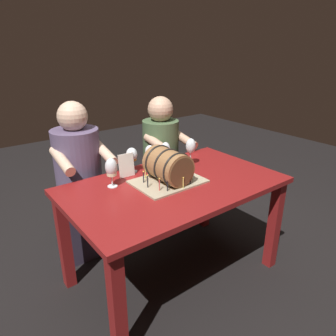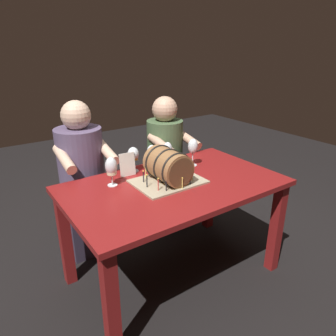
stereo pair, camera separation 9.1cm
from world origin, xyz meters
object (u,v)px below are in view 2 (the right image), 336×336
at_px(wine_glass_amber, 133,155).
at_px(dining_table, 174,198).
at_px(wine_glass_white, 111,167).
at_px(wine_glass_red, 168,150).
at_px(wine_glass_rose, 152,152).
at_px(barrel_cake, 168,167).
at_px(menu_card, 127,165).
at_px(person_seated_right, 165,168).
at_px(person_seated_left, 84,185).
at_px(wine_glass_empty, 193,147).

bearing_deg(wine_glass_amber, dining_table, -71.13).
height_order(wine_glass_white, wine_glass_red, wine_glass_white).
xyz_separation_m(wine_glass_red, wine_glass_rose, (-0.10, 0.05, -0.01)).
bearing_deg(barrel_cake, wine_glass_rose, 77.20).
xyz_separation_m(barrel_cake, wine_glass_white, (-0.32, 0.16, 0.02)).
distance_m(menu_card, person_seated_right, 0.73).
bearing_deg(wine_glass_red, person_seated_left, 144.79).
distance_m(wine_glass_amber, person_seated_right, 0.67).
xyz_separation_m(wine_glass_white, menu_card, (0.16, 0.09, -0.04)).
bearing_deg(wine_glass_empty, person_seated_right, 80.62).
distance_m(barrel_cake, wine_glass_empty, 0.36).
distance_m(dining_table, barrel_cake, 0.22).
height_order(menu_card, person_seated_left, person_seated_left).
relative_size(barrel_cake, wine_glass_empty, 2.15).
bearing_deg(barrel_cake, person_seated_right, 57.26).
height_order(wine_glass_rose, person_seated_right, person_seated_right).
relative_size(wine_glass_empty, person_seated_left, 0.17).
bearing_deg(person_seated_left, barrel_cake, -60.58).
bearing_deg(dining_table, wine_glass_empty, 31.90).
bearing_deg(wine_glass_rose, barrel_cake, -102.80).
relative_size(dining_table, wine_glass_amber, 7.90).
height_order(dining_table, barrel_cake, barrel_cake).
height_order(wine_glass_rose, menu_card, wine_glass_rose).
bearing_deg(wine_glass_rose, wine_glass_empty, -31.71).
xyz_separation_m(dining_table, person_seated_right, (0.38, 0.66, -0.09)).
relative_size(dining_table, wine_glass_white, 7.36).
height_order(wine_glass_amber, wine_glass_red, wine_glass_red).
xyz_separation_m(wine_glass_rose, person_seated_right, (0.33, 0.32, -0.31)).
relative_size(barrel_cake, wine_glass_red, 2.46).
height_order(wine_glass_empty, wine_glass_rose, wine_glass_empty).
height_order(wine_glass_amber, person_seated_left, person_seated_left).
bearing_deg(wine_glass_empty, wine_glass_red, 145.05).
relative_size(barrel_cake, menu_card, 2.75).
relative_size(wine_glass_white, wine_glass_red, 1.07).
bearing_deg(wine_glass_empty, wine_glass_white, 178.84).
distance_m(wine_glass_empty, person_seated_left, 0.88).
height_order(wine_glass_white, menu_card, wine_glass_white).
bearing_deg(menu_card, barrel_cake, -54.19).
relative_size(wine_glass_amber, person_seated_left, 0.15).
bearing_deg(wine_glass_white, wine_glass_red, 10.61).
bearing_deg(person_seated_right, person_seated_left, 179.97).
height_order(menu_card, person_seated_right, person_seated_right).
bearing_deg(wine_glass_red, menu_card, -179.14).
height_order(wine_glass_rose, person_seated_left, person_seated_left).
bearing_deg(wine_glass_empty, wine_glass_rose, 148.29).
height_order(barrel_cake, wine_glass_white, barrel_cake).
bearing_deg(wine_glass_red, wine_glass_empty, -34.95).
relative_size(dining_table, menu_card, 8.74).
distance_m(wine_glass_rose, person_seated_right, 0.55).
xyz_separation_m(dining_table, wine_glass_white, (-0.34, 0.20, 0.23)).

